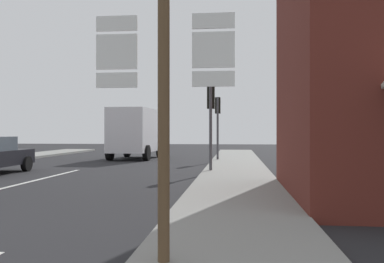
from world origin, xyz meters
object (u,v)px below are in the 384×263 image
(route_sign_post, at_px, (164,111))
(traffic_light_near_right, at_px, (211,109))
(delivery_truck, at_px, (135,132))
(traffic_light_far_right, at_px, (218,114))

(route_sign_post, height_order, traffic_light_near_right, traffic_light_near_right)
(delivery_truck, relative_size, traffic_light_near_right, 1.46)
(traffic_light_near_right, height_order, traffic_light_far_right, traffic_light_far_right)
(delivery_truck, xyz_separation_m, traffic_light_near_right, (5.13, -8.31, 0.93))
(route_sign_post, bearing_deg, delivery_truck, 104.73)
(delivery_truck, xyz_separation_m, route_sign_post, (5.27, -20.04, 0.26))
(delivery_truck, height_order, route_sign_post, route_sign_post)
(route_sign_post, relative_size, traffic_light_near_right, 0.92)
(delivery_truck, xyz_separation_m, traffic_light_far_right, (5.13, -1.79, 1.00))
(delivery_truck, height_order, traffic_light_near_right, traffic_light_near_right)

